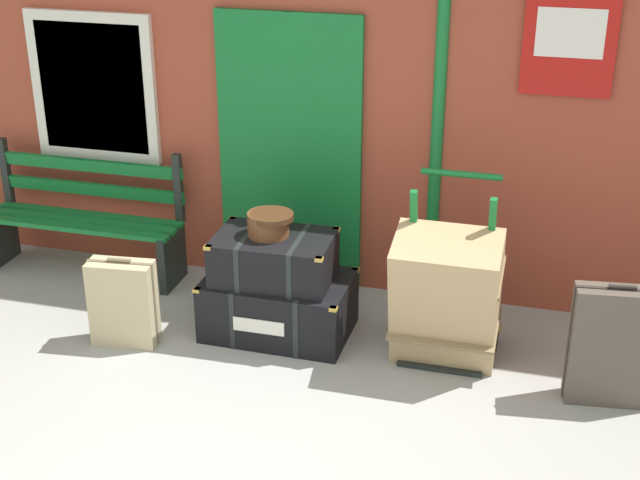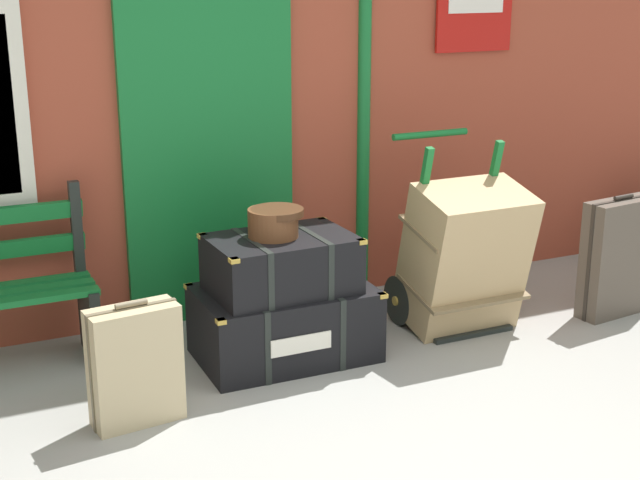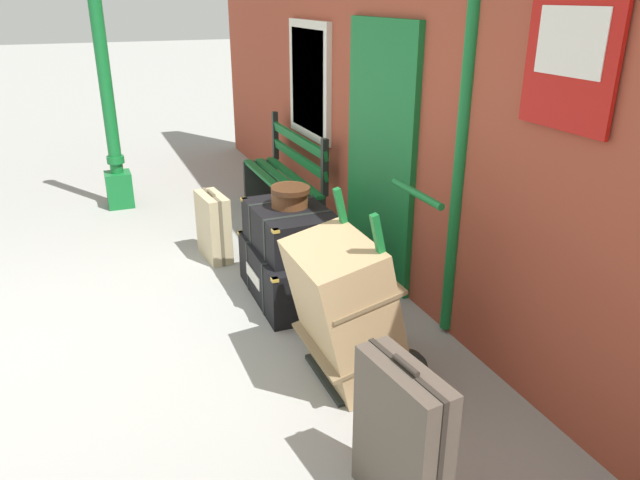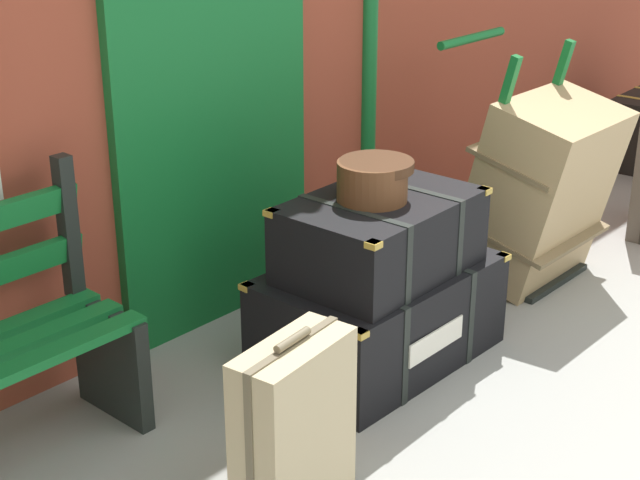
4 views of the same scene
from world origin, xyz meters
name	(u,v)px [view 1 (image 1 of 4)]	position (x,y,z in m)	size (l,w,h in m)	color
ground_plane	(205,474)	(0.00, 0.00, 0.00)	(60.00, 60.00, 0.00)	gray
brick_facade	(325,78)	(-0.02, 2.60, 1.60)	(10.40, 0.35, 3.20)	#9E422D
platform_bench	(85,219)	(-1.87, 2.16, 0.44)	(1.60, 0.43, 1.01)	#146B2D
steamer_trunk_base	(279,305)	(-0.09, 1.61, 0.21)	(1.02, 0.66, 0.43)	black
steamer_trunk_middle	(274,258)	(-0.11, 1.60, 0.58)	(0.82, 0.57, 0.33)	black
round_hatbox	(269,222)	(-0.14, 1.61, 0.83)	(0.32, 0.30, 0.16)	brown
porters_trolley	(448,313)	(1.09, 1.71, 0.27)	(0.71, 0.63, 1.19)	black
large_brown_trunk	(446,297)	(1.09, 1.53, 0.48)	(0.70, 0.63, 0.96)	tan
suitcase_slate	(614,346)	(2.14, 1.34, 0.39)	(0.55, 0.25, 0.81)	#51473D
suitcase_oxblood	(123,303)	(-1.06, 1.19, 0.31)	(0.46, 0.24, 0.65)	tan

